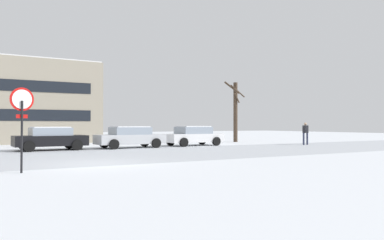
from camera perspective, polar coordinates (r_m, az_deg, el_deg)
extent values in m
plane|color=white|center=(15.93, -13.70, -6.29)|extent=(120.00, 120.00, 0.00)
cube|color=#B7BCC4|center=(19.45, -16.71, -5.24)|extent=(80.00, 9.31, 0.00)
cylinder|color=black|center=(13.56, -23.83, -2.31)|extent=(0.07, 0.19, 2.33)
cylinder|color=red|center=(13.58, -23.81, 2.82)|extent=(0.74, 0.19, 0.76)
cylinder|color=white|center=(13.57, -23.79, 2.82)|extent=(0.61, 0.16, 0.62)
cube|color=red|center=(13.56, -23.82, 0.50)|extent=(0.36, 0.10, 0.12)
cylinder|color=white|center=(13.59, -23.82, 3.03)|extent=(0.41, 0.11, 0.42)
cube|color=black|center=(24.94, -20.16, -2.88)|extent=(4.26, 1.99, 0.62)
cube|color=#8C99A8|center=(24.93, -20.16, -1.62)|extent=(2.37, 1.76, 0.47)
cube|color=white|center=(24.92, -20.16, -1.01)|extent=(2.15, 1.63, 0.06)
cylinder|color=black|center=(26.17, -17.67, -3.35)|extent=(0.65, 0.25, 0.64)
cylinder|color=black|center=(24.38, -16.57, -3.56)|extent=(0.65, 0.25, 0.64)
cylinder|color=black|center=(25.62, -23.58, -3.39)|extent=(0.65, 0.25, 0.64)
cylinder|color=black|center=(23.79, -22.91, -3.61)|extent=(0.65, 0.25, 0.64)
cube|color=silver|center=(26.07, -9.11, -2.81)|extent=(4.61, 1.94, 0.62)
cube|color=#8C99A8|center=(26.05, -9.11, -1.59)|extent=(2.56, 1.71, 0.49)
cube|color=white|center=(26.05, -9.11, -0.99)|extent=(2.33, 1.58, 0.06)
cylinder|color=black|center=(27.50, -7.01, -3.25)|extent=(0.65, 0.25, 0.64)
cylinder|color=black|center=(25.89, -5.32, -3.41)|extent=(0.65, 0.25, 0.64)
cylinder|color=black|center=(26.38, -12.83, -3.35)|extent=(0.65, 0.25, 0.64)
cylinder|color=black|center=(24.70, -11.45, -3.54)|extent=(0.65, 0.25, 0.64)
cube|color=white|center=(28.48, 0.20, -2.65)|extent=(4.38, 2.03, 0.61)
cube|color=#8C99A8|center=(28.46, 0.20, -1.53)|extent=(2.43, 1.81, 0.51)
cube|color=white|center=(28.46, 0.20, -0.96)|extent=(2.21, 1.67, 0.06)
cylinder|color=black|center=(30.05, 1.49, -3.03)|extent=(0.65, 0.25, 0.64)
cylinder|color=black|center=(28.49, 3.61, -3.16)|extent=(0.65, 0.25, 0.64)
cylinder|color=black|center=(28.59, -3.19, -3.15)|extent=(0.65, 0.25, 0.64)
cylinder|color=black|center=(26.95, -1.23, -3.30)|extent=(0.65, 0.25, 0.64)
cylinder|color=#2D334C|center=(31.01, 16.65, -2.67)|extent=(0.14, 0.14, 0.92)
cylinder|color=#2D334C|center=(30.63, 16.16, -2.70)|extent=(0.14, 0.14, 0.92)
cube|color=black|center=(30.80, 16.40, -1.31)|extent=(0.37, 0.45, 0.57)
sphere|color=tan|center=(30.80, 16.40, -0.57)|extent=(0.22, 0.22, 0.22)
cylinder|color=#423326|center=(34.72, 6.44, 1.15)|extent=(0.37, 0.37, 5.31)
cylinder|color=#423326|center=(34.57, 6.63, 3.29)|extent=(0.60, 0.19, 0.93)
cylinder|color=#423326|center=(34.23, 6.76, 4.26)|extent=(1.29, 0.52, 1.12)
cylinder|color=#423326|center=(34.21, 5.93, 4.77)|extent=(0.87, 1.40, 1.20)
cube|color=#9E937F|center=(37.44, -23.03, 2.27)|extent=(10.91, 9.05, 6.89)
cube|color=white|center=(37.77, -23.00, 7.57)|extent=(10.69, 8.87, 0.10)
cube|color=black|center=(32.89, -22.09, 0.67)|extent=(8.72, 0.04, 0.90)
cube|color=black|center=(33.02, -22.08, 4.65)|extent=(8.72, 0.04, 0.90)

